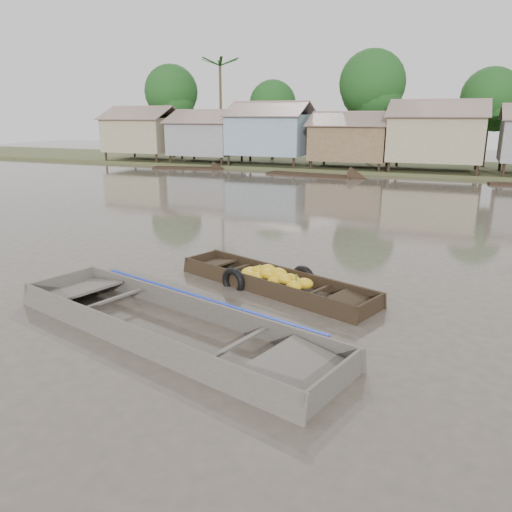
% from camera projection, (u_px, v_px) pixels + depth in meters
% --- Properties ---
extents(ground, '(120.00, 120.00, 0.00)m').
position_uv_depth(ground, '(249.00, 302.00, 12.00)').
color(ground, '#474237').
rests_on(ground, ground).
extents(riverbank, '(120.00, 12.47, 10.22)m').
position_uv_depth(riverbank, '(446.00, 131.00, 38.44)').
color(riverbank, '#384723').
rests_on(riverbank, ground).
extents(banana_boat, '(5.83, 3.25, 0.80)m').
position_uv_depth(banana_boat, '(272.00, 281.00, 12.93)').
color(banana_boat, black).
rests_on(banana_boat, ground).
extents(viewer_boat, '(8.14, 4.11, 0.63)m').
position_uv_depth(viewer_boat, '(170.00, 330.00, 10.23)').
color(viewer_boat, '#413C37').
rests_on(viewer_boat, ground).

